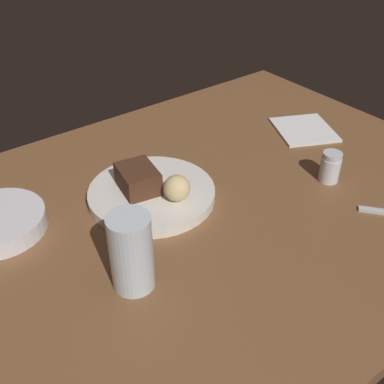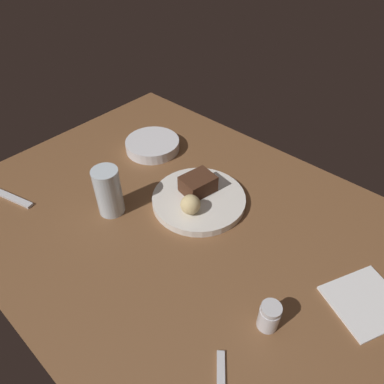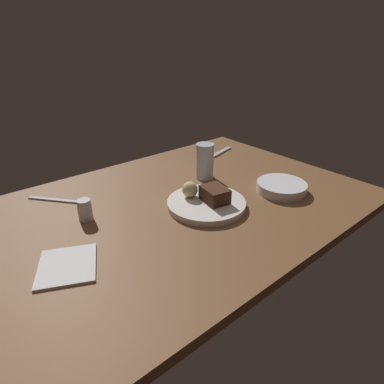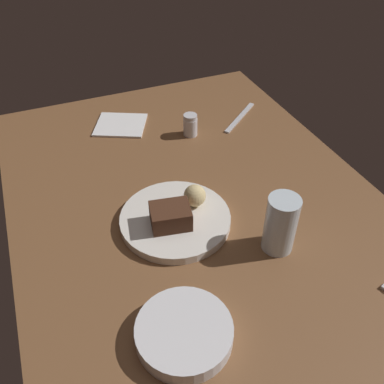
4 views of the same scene
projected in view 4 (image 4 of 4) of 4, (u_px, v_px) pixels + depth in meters
The scene contains 9 objects.
dining_table at pixel (198, 208), 98.52cm from camera, with size 120.00×84.00×3.00cm, color brown.
dessert_plate at pixel (175, 219), 91.91cm from camera, with size 24.33×24.33×1.98cm, color white.
chocolate_cake_slice at pixel (171, 216), 88.02cm from camera, with size 8.36×6.58×4.54cm, color #472819.
bread_roll at pixel (195, 196), 92.68cm from camera, with size 4.98×4.98×4.98cm, color #DBC184.
salt_shaker at pixel (190, 125), 117.71cm from camera, with size 4.03×4.03×6.35cm.
water_glass at pixel (281, 224), 83.10cm from camera, with size 6.50×6.50×12.91cm, color silver.
side_bowl at pixel (184, 333), 70.37cm from camera, with size 16.63×16.63×3.21cm, color silver.
butter_knife at pixel (240, 117), 126.46cm from camera, with size 19.00×1.40×0.50cm, color silver.
folded_napkin at pixel (121, 125), 123.12cm from camera, with size 12.87×14.13×0.60cm, color white.
Camera 4 is at (-66.35, 29.08, 68.38)cm, focal length 39.15 mm.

